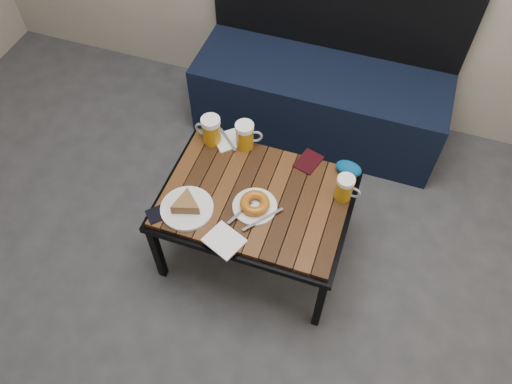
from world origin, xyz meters
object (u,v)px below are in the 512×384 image
(beer_mug_left, at_px, (211,130))
(knit_pouch, at_px, (349,168))
(beer_mug_right, at_px, (345,188))
(passport_navy, at_px, (160,213))
(beer_mug_centre, at_px, (245,135))
(plate_bagel, at_px, (255,205))
(passport_burgundy, at_px, (308,162))
(plate_pie, at_px, (187,206))
(cafe_table, at_px, (256,201))
(bench, at_px, (320,93))

(beer_mug_left, xyz_separation_m, knit_pouch, (0.66, 0.02, -0.05))
(beer_mug_left, relative_size, knit_pouch, 1.17)
(beer_mug_right, xyz_separation_m, knit_pouch, (-0.01, 0.14, -0.04))
(passport_navy, bearing_deg, beer_mug_left, 127.33)
(beer_mug_centre, bearing_deg, plate_bagel, -88.41)
(beer_mug_right, bearing_deg, passport_burgundy, 148.68)
(plate_bagel, xyz_separation_m, passport_navy, (-0.38, -0.16, -0.02))
(beer_mug_left, relative_size, passport_navy, 1.32)
(plate_pie, xyz_separation_m, passport_navy, (-0.10, -0.06, -0.02))
(plate_pie, bearing_deg, cafe_table, 32.55)
(plate_bagel, height_order, knit_pouch, same)
(beer_mug_centre, height_order, passport_navy, beer_mug_centre)
(beer_mug_centre, relative_size, passport_burgundy, 1.07)
(bench, relative_size, beer_mug_left, 9.69)
(beer_mug_centre, height_order, knit_pouch, beer_mug_centre)
(plate_pie, height_order, knit_pouch, plate_pie)
(passport_burgundy, bearing_deg, beer_mug_centre, -163.94)
(bench, height_order, passport_burgundy, bench)
(bench, bearing_deg, cafe_table, -94.17)
(passport_navy, xyz_separation_m, passport_burgundy, (0.53, 0.48, 0.00))
(beer_mug_right, height_order, passport_navy, beer_mug_right)
(beer_mug_centre, bearing_deg, passport_navy, -138.67)
(bench, relative_size, knit_pouch, 11.37)
(passport_navy, bearing_deg, cafe_table, 75.87)
(plate_bagel, bearing_deg, cafe_table, 104.00)
(knit_pouch, bearing_deg, cafe_table, -143.57)
(cafe_table, xyz_separation_m, plate_pie, (-0.26, -0.16, 0.07))
(beer_mug_right, height_order, knit_pouch, beer_mug_right)
(knit_pouch, bearing_deg, beer_mug_centre, 179.86)
(beer_mug_centre, xyz_separation_m, passport_burgundy, (0.31, -0.00, -0.07))
(plate_bagel, bearing_deg, beer_mug_centre, 115.94)
(beer_mug_centre, xyz_separation_m, plate_pie, (-0.12, -0.43, -0.04))
(bench, relative_size, beer_mug_centre, 10.01)
(beer_mug_right, xyz_separation_m, plate_pie, (-0.62, -0.28, -0.04))
(beer_mug_centre, xyz_separation_m, plate_bagel, (0.16, -0.32, -0.05))
(beer_mug_centre, distance_m, passport_navy, 0.53)
(bench, bearing_deg, beer_mug_centre, -107.22)
(plate_pie, relative_size, plate_bagel, 0.98)
(plate_bagel, relative_size, passport_navy, 2.15)
(beer_mug_left, distance_m, beer_mug_centre, 0.16)
(passport_navy, xyz_separation_m, knit_pouch, (0.71, 0.48, 0.02))
(bench, relative_size, cafe_table, 1.67)
(beer_mug_right, height_order, passport_burgundy, beer_mug_right)
(plate_bagel, height_order, passport_navy, plate_bagel)
(beer_mug_right, distance_m, plate_pie, 0.68)
(passport_burgundy, bearing_deg, knit_pouch, 16.28)
(plate_bagel, bearing_deg, beer_mug_right, 27.65)
(cafe_table, relative_size, knit_pouch, 6.82)
(passport_burgundy, distance_m, knit_pouch, 0.19)
(beer_mug_left, height_order, passport_burgundy, beer_mug_left)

